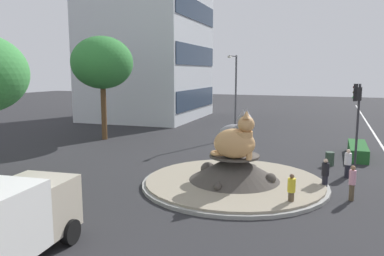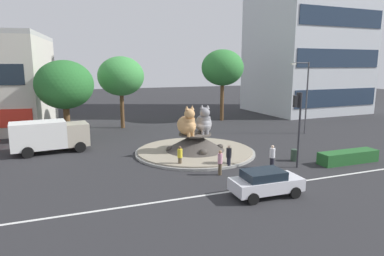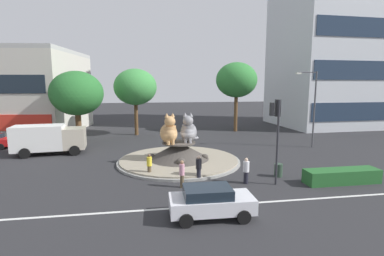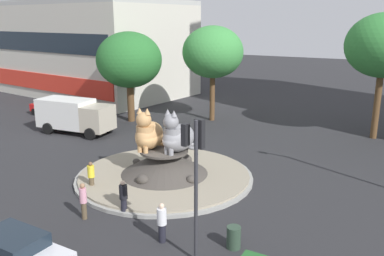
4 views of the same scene
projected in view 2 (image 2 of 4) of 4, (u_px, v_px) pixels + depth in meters
name	position (u px, v px, depth m)	size (l,w,h in m)	color
ground_plane	(195.00, 153.00, 28.18)	(160.00, 160.00, 0.00)	#28282B
lane_centreline	(248.00, 189.00, 20.07)	(112.00, 0.20, 0.01)	silver
roundabout_island	(195.00, 146.00, 28.07)	(9.96, 9.96, 1.68)	gray
cat_statue_calico	(187.00, 124.00, 27.14)	(1.61, 2.60, 2.46)	tan
cat_statue_grey	(204.00, 122.00, 28.06)	(1.97, 2.49, 2.43)	gray
traffic_light_mast	(298.00, 113.00, 23.62)	(0.75, 0.50, 5.38)	#2D2D33
office_tower	(310.00, 4.00, 50.65)	(15.89, 13.74, 32.56)	silver
clipped_hedge_strip	(348.00, 157.00, 25.35)	(4.89, 1.20, 0.90)	#235B28
broadleaf_tree_behind_island	(121.00, 76.00, 38.29)	(5.24, 5.24, 8.22)	brown
second_tree_near_tower	(223.00, 68.00, 43.51)	(5.45, 5.45, 9.22)	brown
third_tree_left	(65.00, 85.00, 32.84)	(5.59, 5.59, 7.74)	brown
streetlight_arm	(305.00, 93.00, 35.35)	(2.14, 0.34, 7.56)	#4C4C51
pedestrian_yellow_shirt	(180.00, 156.00, 24.18)	(0.36, 0.36, 1.56)	brown
pedestrian_white_shirt	(272.00, 156.00, 23.94)	(0.39, 0.39, 1.69)	black
pedestrian_black_shirt	(229.00, 156.00, 24.03)	(0.38, 0.38, 1.66)	black
pedestrian_pink_shirt	(220.00, 162.00, 22.44)	(0.32, 0.32, 1.71)	brown
hatchback_near_shophouse	(266.00, 182.00, 18.91)	(4.04, 2.05, 1.50)	silver
delivery_box_truck	(49.00, 135.00, 28.19)	(6.27, 3.09, 2.67)	#B7AD99
litter_bin	(294.00, 155.00, 25.87)	(0.56, 0.56, 0.90)	#2D4233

